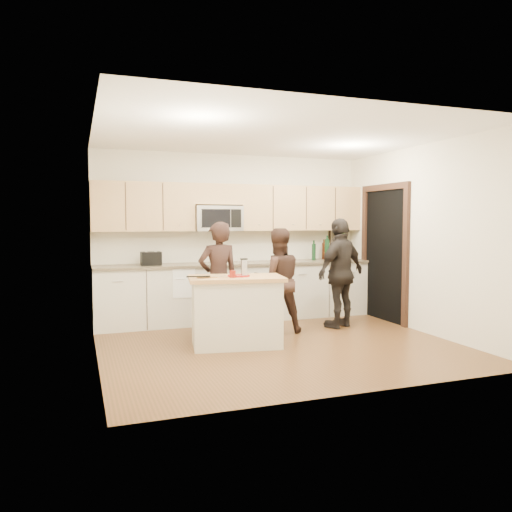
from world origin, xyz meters
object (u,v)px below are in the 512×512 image
object	(u,v)px
woman_left	(218,279)
island	(236,311)
toaster	(151,258)
woman_right	(341,273)
woman_center	(277,281)

from	to	relation	value
woman_left	island	bearing A→B (deg)	89.84
toaster	woman_right	bearing A→B (deg)	-20.78
toaster	woman_right	size ratio (longest dim) A/B	0.18
island	woman_right	distance (m)	1.95
toaster	woman_left	xyz separation A→B (m)	(0.80, -0.93, -0.24)
toaster	woman_center	xyz separation A→B (m)	(1.65, -1.02, -0.29)
woman_left	woman_right	bearing A→B (deg)	171.75
toaster	woman_center	world-z (taller)	woman_center
island	woman_center	size ratio (longest dim) A/B	0.86
island	toaster	xyz separation A→B (m)	(-0.86, 1.57, 0.59)
woman_center	woman_right	bearing A→B (deg)	-172.50
woman_right	island	bearing A→B (deg)	-6.09
island	woman_left	bearing A→B (deg)	104.98
woman_left	woman_center	xyz separation A→B (m)	(0.86, -0.09, -0.05)
woman_left	woman_right	distance (m)	1.89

